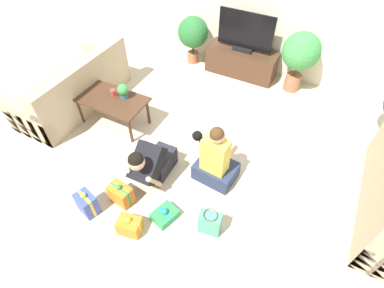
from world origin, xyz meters
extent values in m
plane|color=beige|center=(0.00, 0.00, 0.00)|extent=(16.00, 16.00, 0.00)
cube|color=silver|center=(0.00, 2.63, 1.30)|extent=(8.40, 0.06, 2.60)
cube|color=tan|center=(-2.47, 0.21, 0.21)|extent=(0.87, 1.94, 0.43)
cube|color=tan|center=(-2.13, 0.21, 0.64)|extent=(0.20, 1.94, 0.42)
cube|color=tan|center=(-2.47, 1.10, 0.30)|extent=(0.87, 0.16, 0.61)
cube|color=tan|center=(-2.47, -0.68, 0.30)|extent=(0.87, 0.16, 0.61)
cube|color=#E5566B|center=(-2.33, 0.21, 0.58)|extent=(0.18, 0.34, 0.32)
cube|color=#472D1E|center=(-1.56, 0.13, 0.46)|extent=(1.06, 0.58, 0.03)
cylinder|color=#472D1E|center=(-2.03, -0.10, 0.22)|extent=(0.04, 0.04, 0.45)
cylinder|color=#472D1E|center=(-1.09, -0.10, 0.22)|extent=(0.04, 0.04, 0.45)
cylinder|color=#472D1E|center=(-2.03, 0.36, 0.22)|extent=(0.04, 0.04, 0.45)
cylinder|color=#472D1E|center=(-1.09, 0.36, 0.22)|extent=(0.04, 0.04, 0.45)
cube|color=#472D1E|center=(-0.33, 2.33, 0.24)|extent=(1.27, 0.47, 0.48)
cube|color=black|center=(-0.33, 2.33, 0.51)|extent=(0.34, 0.20, 0.05)
cube|color=black|center=(-0.33, 2.33, 0.85)|extent=(0.98, 0.03, 0.63)
cylinder|color=#A36042|center=(-1.31, 2.28, 0.10)|extent=(0.22, 0.22, 0.20)
cylinder|color=brown|center=(-1.31, 2.28, 0.28)|extent=(0.04, 0.04, 0.17)
sphere|color=#286B33|center=(-1.31, 2.28, 0.61)|extent=(0.57, 0.57, 0.57)
cylinder|color=#A36042|center=(0.66, 2.28, 0.15)|extent=(0.26, 0.26, 0.30)
cylinder|color=brown|center=(0.66, 2.28, 0.39)|extent=(0.05, 0.05, 0.18)
sphere|color=#3D8E47|center=(0.66, 2.28, 0.74)|extent=(0.61, 0.61, 0.61)
cube|color=#23232D|center=(-0.44, -0.34, 0.14)|extent=(0.30, 0.45, 0.28)
cube|color=black|center=(-0.43, -0.63, 0.43)|extent=(0.34, 0.51, 0.46)
sphere|color=tan|center=(-0.42, -0.81, 0.65)|extent=(0.20, 0.20, 0.20)
sphere|color=black|center=(-0.42, -0.81, 0.68)|extent=(0.18, 0.18, 0.18)
cylinder|color=tan|center=(-0.57, -0.73, 0.25)|extent=(0.07, 0.27, 0.40)
cylinder|color=tan|center=(-0.28, -0.72, 0.25)|extent=(0.07, 0.27, 0.40)
cube|color=#283351|center=(0.28, -0.12, 0.12)|extent=(0.55, 0.44, 0.24)
cube|color=gold|center=(0.27, -0.18, 0.49)|extent=(0.34, 0.23, 0.50)
sphere|color=tan|center=(0.27, -0.17, 0.82)|extent=(0.19, 0.19, 0.19)
sphere|color=#472D19|center=(0.27, -0.18, 0.85)|extent=(0.17, 0.17, 0.17)
cylinder|color=tan|center=(0.42, 0.01, 0.41)|extent=(0.08, 0.26, 0.06)
cylinder|color=tan|center=(0.16, 0.03, 0.41)|extent=(0.08, 0.26, 0.06)
ellipsoid|color=black|center=(0.05, 0.17, 0.22)|extent=(0.39, 0.23, 0.17)
sphere|color=black|center=(-0.17, 0.21, 0.27)|extent=(0.15, 0.15, 0.15)
sphere|color=olive|center=(-0.22, 0.22, 0.25)|extent=(0.07, 0.07, 0.07)
cylinder|color=black|center=(0.25, 0.12, 0.26)|extent=(0.10, 0.05, 0.11)
cylinder|color=olive|center=(-0.06, 0.24, 0.07)|extent=(0.04, 0.04, 0.14)
cylinder|color=olive|center=(-0.08, 0.14, 0.07)|extent=(0.04, 0.04, 0.14)
cylinder|color=olive|center=(0.17, 0.19, 0.07)|extent=(0.04, 0.04, 0.14)
cylinder|color=olive|center=(0.15, 0.09, 0.07)|extent=(0.04, 0.04, 0.14)
cube|color=#3D51BC|center=(-0.87, -1.30, 0.15)|extent=(0.29, 0.24, 0.30)
cube|color=yellow|center=(-0.87, -1.30, 0.15)|extent=(0.25, 0.10, 0.30)
sphere|color=yellow|center=(-0.87, -1.30, 0.32)|extent=(0.06, 0.06, 0.06)
cube|color=#2D934C|center=(0.00, -0.96, 0.06)|extent=(0.30, 0.34, 0.11)
cube|color=teal|center=(0.00, -0.96, 0.06)|extent=(0.23, 0.10, 0.11)
sphere|color=teal|center=(0.00, -0.96, 0.14)|extent=(0.08, 0.08, 0.08)
cube|color=orange|center=(-0.60, -1.00, 0.13)|extent=(0.31, 0.22, 0.26)
cube|color=#2D934C|center=(-0.60, -1.00, 0.13)|extent=(0.29, 0.07, 0.26)
sphere|color=#2D934C|center=(-0.60, -1.00, 0.28)|extent=(0.06, 0.06, 0.06)
cube|color=orange|center=(-0.27, -1.29, 0.10)|extent=(0.29, 0.24, 0.20)
cube|color=yellow|center=(-0.27, -1.29, 0.10)|extent=(0.26, 0.08, 0.21)
sphere|color=yellow|center=(-0.27, -1.29, 0.23)|extent=(0.07, 0.07, 0.07)
cube|color=#4CA384|center=(0.54, -0.86, 0.16)|extent=(0.27, 0.17, 0.32)
torus|color=#4C3823|center=(0.54, -0.86, 0.34)|extent=(0.18, 0.18, 0.01)
cylinder|color=#B23D38|center=(-1.57, 0.21, 0.52)|extent=(0.08, 0.08, 0.09)
torus|color=#B23D38|center=(-1.52, 0.21, 0.53)|extent=(0.06, 0.01, 0.06)
cylinder|color=#336B84|center=(-1.39, 0.24, 0.51)|extent=(0.11, 0.11, 0.07)
sphere|color=#3D8E47|center=(-1.39, 0.24, 0.62)|extent=(0.17, 0.17, 0.17)
camera|label=1|loc=(1.13, -2.42, 3.23)|focal=28.00mm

